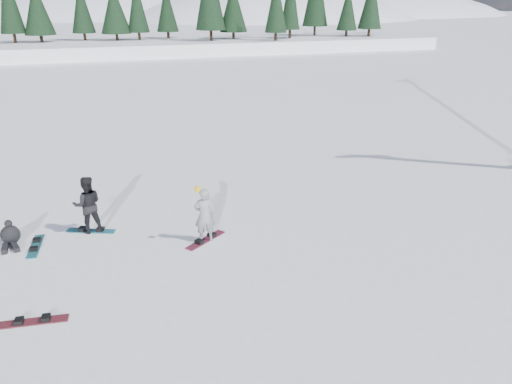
{
  "coord_description": "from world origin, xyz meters",
  "views": [
    {
      "loc": [
        -2.29,
        -12.26,
        6.73
      ],
      "look_at": [
        2.38,
        1.35,
        1.1
      ],
      "focal_mm": 35.0,
      "sensor_mm": 36.0,
      "label": 1
    }
  ],
  "objects_px": {
    "snowboarder_woman": "(204,215)",
    "snowboarder_man": "(88,205)",
    "snowboard_loose_b": "(33,322)",
    "snowboard_loose_a": "(36,246)",
    "seated_rider": "(10,235)"
  },
  "relations": [
    {
      "from": "seated_rider",
      "to": "snowboarder_man",
      "type": "bearing_deg",
      "value": -4.79
    },
    {
      "from": "snowboarder_man",
      "to": "seated_rider",
      "type": "relative_size",
      "value": 1.89
    },
    {
      "from": "snowboarder_woman",
      "to": "snowboard_loose_b",
      "type": "xyz_separation_m",
      "value": [
        -4.56,
        -2.65,
        -0.82
      ]
    },
    {
      "from": "snowboarder_man",
      "to": "snowboarder_woman",
      "type": "bearing_deg",
      "value": 150.4
    },
    {
      "from": "snowboarder_woman",
      "to": "snowboarder_man",
      "type": "relative_size",
      "value": 1.01
    },
    {
      "from": "snowboarder_woman",
      "to": "snowboarder_man",
      "type": "distance_m",
      "value": 3.65
    },
    {
      "from": "snowboard_loose_b",
      "to": "snowboard_loose_a",
      "type": "distance_m",
      "value": 3.87
    },
    {
      "from": "snowboarder_man",
      "to": "snowboard_loose_a",
      "type": "distance_m",
      "value": 1.86
    },
    {
      "from": "snowboarder_man",
      "to": "seated_rider",
      "type": "distance_m",
      "value": 2.3
    },
    {
      "from": "seated_rider",
      "to": "snowboarder_woman",
      "type": "bearing_deg",
      "value": -25.68
    },
    {
      "from": "snowboarder_man",
      "to": "seated_rider",
      "type": "height_order",
      "value": "snowboarder_man"
    },
    {
      "from": "snowboarder_woman",
      "to": "snowboard_loose_b",
      "type": "height_order",
      "value": "snowboarder_woman"
    },
    {
      "from": "snowboard_loose_b",
      "to": "snowboarder_man",
      "type": "bearing_deg",
      "value": 79.72
    },
    {
      "from": "seated_rider",
      "to": "snowboard_loose_b",
      "type": "bearing_deg",
      "value": -88.1
    },
    {
      "from": "snowboarder_woman",
      "to": "snowboarder_man",
      "type": "xyz_separation_m",
      "value": [
        -3.19,
        1.76,
        0.05
      ]
    }
  ]
}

